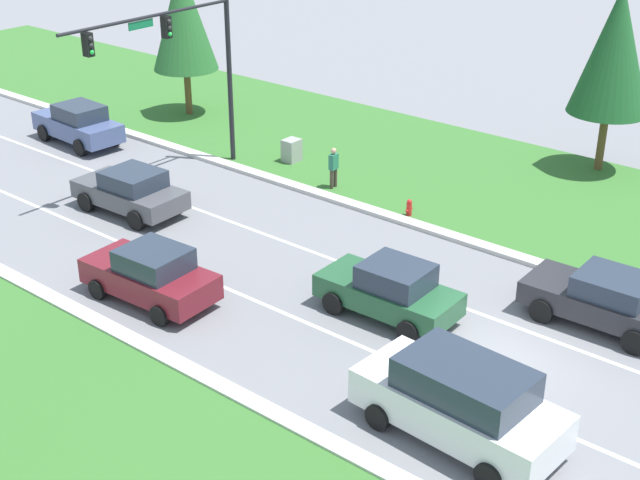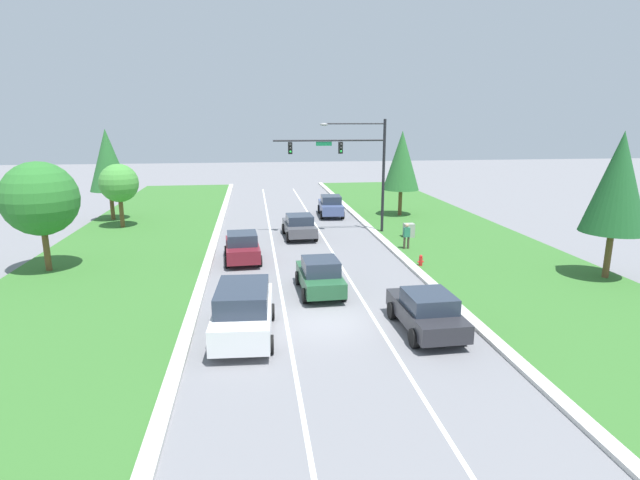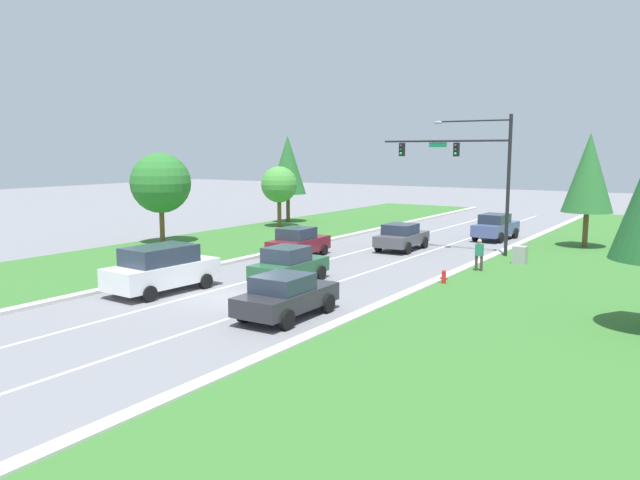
# 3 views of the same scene
# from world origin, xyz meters

# --- Properties ---
(ground_plane) EXTENTS (160.00, 160.00, 0.00)m
(ground_plane) POSITION_xyz_m (0.00, 0.00, 0.00)
(ground_plane) COLOR slate
(curb_strip_right) EXTENTS (0.50, 90.00, 0.15)m
(curb_strip_right) POSITION_xyz_m (5.65, 0.00, 0.07)
(curb_strip_right) COLOR beige
(curb_strip_right) RESTS_ON ground_plane
(curb_strip_left) EXTENTS (0.50, 90.00, 0.15)m
(curb_strip_left) POSITION_xyz_m (-5.65, 0.00, 0.07)
(curb_strip_left) COLOR beige
(curb_strip_left) RESTS_ON ground_plane
(lane_stripe_inner_left) EXTENTS (0.14, 81.00, 0.01)m
(lane_stripe_inner_left) POSITION_xyz_m (-1.80, 0.00, 0.00)
(lane_stripe_inner_left) COLOR white
(lane_stripe_inner_left) RESTS_ON ground_plane
(lane_stripe_inner_right) EXTENTS (0.14, 81.00, 0.01)m
(lane_stripe_inner_right) POSITION_xyz_m (1.80, 0.00, 0.00)
(lane_stripe_inner_right) COLOR white
(lane_stripe_inner_right) RESTS_ON ground_plane
(traffic_signal_mast) EXTENTS (7.89, 0.41, 8.05)m
(traffic_signal_mast) POSITION_xyz_m (4.03, 15.95, 5.36)
(traffic_signal_mast) COLOR black
(traffic_signal_mast) RESTS_ON ground_plane
(slate_blue_sedan) EXTENTS (2.18, 4.63, 1.79)m
(slate_blue_sedan) POSITION_xyz_m (3.53, 22.68, 0.90)
(slate_blue_sedan) COLOR #475684
(slate_blue_sedan) RESTS_ON ground_plane
(burgundy_sedan) EXTENTS (2.22, 4.31, 1.72)m
(burgundy_sedan) POSITION_xyz_m (-3.69, 9.55, 0.84)
(burgundy_sedan) COLOR maroon
(burgundy_sedan) RESTS_ON ground_plane
(forest_sedan) EXTENTS (2.08, 4.19, 1.70)m
(forest_sedan) POSITION_xyz_m (0.03, 3.52, 0.85)
(forest_sedan) COLOR #235633
(forest_sedan) RESTS_ON ground_plane
(charcoal_sedan) EXTENTS (2.16, 4.39, 1.62)m
(charcoal_sedan) POSITION_xyz_m (3.48, -1.41, 0.83)
(charcoal_sedan) COLOR #28282D
(charcoal_sedan) RESTS_ON ground_plane
(white_suv) EXTENTS (2.47, 5.05, 2.00)m
(white_suv) POSITION_xyz_m (-3.47, -0.93, 1.03)
(white_suv) COLOR white
(white_suv) RESTS_ON ground_plane
(graphite_sedan) EXTENTS (2.25, 4.38, 1.63)m
(graphite_sedan) POSITION_xyz_m (0.14, 15.07, 0.83)
(graphite_sedan) COLOR #4C4C51
(graphite_sedan) RESTS_ON ground_plane
(utility_cabinet) EXTENTS (0.70, 0.60, 1.02)m
(utility_cabinet) POSITION_xyz_m (7.64, 13.90, 0.51)
(utility_cabinet) COLOR #9E9E99
(utility_cabinet) RESTS_ON ground_plane
(pedestrian) EXTENTS (0.40, 0.25, 1.69)m
(pedestrian) POSITION_xyz_m (6.49, 10.76, 0.94)
(pedestrian) COLOR #42382D
(pedestrian) RESTS_ON ground_plane
(fire_hydrant) EXTENTS (0.34, 0.20, 0.70)m
(fire_hydrant) POSITION_xyz_m (6.15, 7.01, 0.34)
(fire_hydrant) COLOR red
(fire_hydrant) RESTS_ON ground_plane
(conifer_near_right_tree) EXTENTS (3.04, 3.04, 7.13)m
(conifer_near_right_tree) POSITION_xyz_m (9.40, 21.97, 4.68)
(conifer_near_right_tree) COLOR brown
(conifer_near_right_tree) RESTS_ON ground_plane
(conifer_far_right_tree) EXTENTS (3.13, 3.13, 7.47)m
(conifer_far_right_tree) POSITION_xyz_m (14.89, 3.70, 4.95)
(conifer_far_right_tree) COLOR brown
(conifer_far_right_tree) RESTS_ON ground_plane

